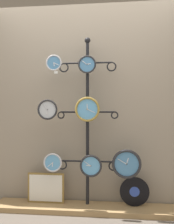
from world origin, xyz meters
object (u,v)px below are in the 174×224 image
clock_bottom_right (127,164)px  vinyl_record (135,192)px  clock_bottom_center (91,166)px  clock_top_left (54,63)px  display_stand (87,156)px  clock_middle_center (87,109)px  clock_bottom_left (53,162)px  picture_frame (46,188)px  clock_middle_left (48,110)px  clock_top_center (87,64)px

clock_bottom_right → vinyl_record: clock_bottom_right is taller
clock_bottom_center → clock_top_left: bearing=-180.0°
vinyl_record → clock_top_left: bearing=-175.5°
display_stand → clock_middle_center: bearing=-84.4°
clock_bottom_center → clock_bottom_right: clock_bottom_right is taller
clock_top_left → clock_bottom_right: clock_top_left is taller
clock_bottom_center → vinyl_record: (0.50, 0.07, -0.30)m
clock_bottom_left → vinyl_record: size_ratio=0.65×
clock_bottom_center → picture_frame: bearing=172.3°
clock_middle_center → clock_bottom_right: bearing=-3.9°
clock_bottom_left → clock_middle_left: bearing=-169.0°
clock_middle_left → clock_bottom_right: 1.10m
clock_top_center → picture_frame: bearing=172.3°
clock_middle_center → clock_bottom_right: (0.45, -0.03, -0.61)m
clock_top_center → picture_frame: size_ratio=0.47×
clock_top_left → clock_middle_center: size_ratio=0.65×
clock_top_center → vinyl_record: 1.57m
picture_frame → clock_middle_center: bearing=-7.5°
clock_top_left → clock_bottom_center: clock_top_left is taller
clock_bottom_center → picture_frame: (-0.55, 0.07, -0.29)m
clock_top_left → clock_middle_left: size_ratio=0.79×
clock_top_left → clock_top_center: 0.39m
picture_frame → clock_middle_left: bearing=-61.1°
clock_top_left → clock_middle_center: clock_top_left is taller
display_stand → clock_top_left: bearing=-166.6°
clock_bottom_right → picture_frame: bearing=174.1°
clock_bottom_left → picture_frame: 0.34m
clock_top_left → clock_bottom_left: clock_top_left is taller
display_stand → clock_bottom_right: bearing=-14.2°
clock_middle_center → clock_bottom_left: (-0.41, 0.00, -0.62)m
clock_top_center → vinyl_record: size_ratio=0.62×
clock_bottom_left → clock_bottom_right: size_ratio=0.67×
clock_top_center → clock_middle_center: 0.52m
clock_top_left → clock_bottom_left: bearing=142.8°
clock_bottom_center → clock_bottom_right: bearing=-3.3°
clock_bottom_right → vinyl_record: 0.36m
clock_bottom_left → clock_bottom_center: clock_bottom_left is taller
display_stand → clock_bottom_center: display_stand is taller
display_stand → picture_frame: 0.64m
clock_top_left → clock_bottom_center: bearing=0.0°
vinyl_record → clock_top_center: bearing=-172.9°
clock_bottom_left → picture_frame: bearing=148.0°
clock_bottom_center → clock_middle_left: bearing=-179.9°
clock_middle_center → vinyl_record: (0.54, 0.07, -0.95)m
clock_middle_center → clock_bottom_center: size_ratio=1.12×
clock_middle_left → display_stand: bearing=11.3°
clock_top_center → clock_bottom_right: (0.45, -0.03, -1.13)m
clock_top_center → clock_middle_left: (-0.47, -0.01, -0.52)m
display_stand → vinyl_record: (0.55, -0.02, -0.40)m
clock_bottom_left → clock_middle_center: bearing=-0.6°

